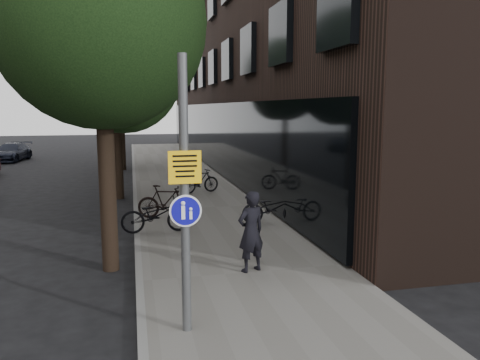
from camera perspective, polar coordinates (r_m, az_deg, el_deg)
name	(u,v)px	position (r m, az deg, el deg)	size (l,w,h in m)	color
sidewalk	(202,209)	(16.42, -4.69, -3.58)	(4.50, 60.00, 0.12)	#65625D
curb_edge	(136,212)	(16.25, -12.58, -3.87)	(0.15, 60.00, 0.13)	slate
building_right_dark_brick	(306,17)	(30.30, 8.00, 19.03)	(12.00, 40.00, 18.00)	black
street_tree_near	(105,33)	(10.64, -16.17, 16.79)	(4.40, 4.40, 7.50)	black
street_tree_mid	(116,67)	(19.08, -14.83, 13.15)	(5.00, 5.00, 7.80)	black
street_tree_far	(121,80)	(28.06, -14.30, 11.67)	(5.00, 5.00, 7.80)	black
signpost	(185,196)	(7.07, -6.76, -1.97)	(0.49, 0.14, 4.22)	#595B5E
pedestrian	(251,231)	(9.91, 1.34, -6.29)	(0.63, 0.42, 1.74)	black
parked_bike_facade_near	(273,208)	(14.05, 4.04, -3.39)	(0.65, 1.86, 0.98)	black
parked_bike_facade_far	(200,181)	(19.15, -4.90, -0.11)	(0.47, 1.65, 0.99)	black
parked_bike_curb_near	(156,215)	(13.26, -10.23, -4.18)	(0.67, 1.91, 1.01)	black
parked_bike_curb_far	(165,202)	(14.84, -9.09, -2.65)	(0.50, 1.77, 1.07)	black
parked_car_far	(11,152)	(35.30, -26.11, 3.08)	(1.70, 4.19, 1.22)	black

